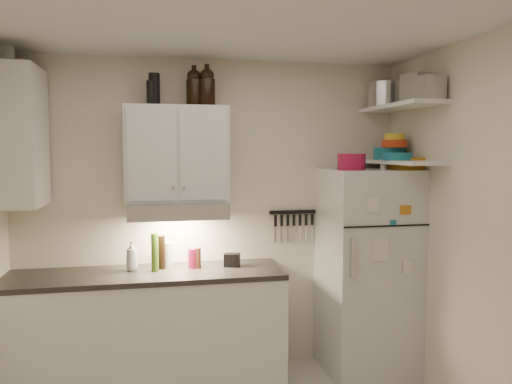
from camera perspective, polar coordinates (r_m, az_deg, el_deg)
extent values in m
cube|color=silver|center=(2.80, -1.38, 20.42)|extent=(3.20, 3.00, 0.02)
cube|color=beige|center=(4.23, -5.00, -2.75)|extent=(3.20, 0.02, 2.60)
cube|color=beige|center=(3.43, 26.32, -5.02)|extent=(0.02, 3.00, 2.60)
cube|color=white|center=(4.11, -12.31, -15.46)|extent=(2.10, 0.60, 0.88)
cube|color=#2D2826|center=(3.97, -12.43, -9.22)|extent=(2.10, 0.62, 0.04)
cube|color=white|center=(4.00, -9.05, 4.31)|extent=(0.80, 0.33, 0.75)
cube|color=white|center=(3.97, -25.64, 5.70)|extent=(0.33, 0.55, 1.00)
cube|color=silver|center=(3.96, -8.92, -2.00)|extent=(0.76, 0.46, 0.12)
cube|color=silver|center=(4.31, 12.57, -8.80)|extent=(0.70, 0.68, 1.70)
cube|color=white|center=(4.17, 16.22, 9.35)|extent=(0.30, 0.95, 0.03)
cube|color=white|center=(4.16, 16.08, 3.31)|extent=(0.30, 0.95, 0.03)
cube|color=black|center=(4.34, 4.27, -2.29)|extent=(0.42, 0.02, 0.03)
cylinder|color=maroon|center=(3.99, 10.85, 3.41)|extent=(0.25, 0.25, 0.13)
cube|color=#C47818|center=(4.18, 16.69, 3.14)|extent=(0.25, 0.30, 0.10)
cylinder|color=silver|center=(4.15, 14.39, 3.11)|extent=(0.06, 0.06, 0.09)
cylinder|color=silver|center=(4.43, 14.57, 10.67)|extent=(0.34, 0.34, 0.21)
cube|color=#AAAAAD|center=(4.10, 18.20, 11.17)|extent=(0.26, 0.24, 0.22)
cube|color=#AAAAAD|center=(3.88, 19.17, 11.14)|extent=(0.20, 0.20, 0.17)
cylinder|color=#176D7F|center=(4.33, 14.96, 4.26)|extent=(0.26, 0.26, 0.10)
cylinder|color=red|center=(4.26, 15.52, 5.34)|extent=(0.20, 0.20, 0.06)
cylinder|color=gold|center=(4.26, 15.54, 6.10)|extent=(0.16, 0.16, 0.05)
cylinder|color=#176D7F|center=(4.10, 15.83, 3.93)|extent=(0.29, 0.29, 0.06)
cylinder|color=black|center=(4.05, -11.55, 11.39)|extent=(0.10, 0.10, 0.25)
cylinder|color=black|center=(4.02, -11.93, 10.99)|extent=(0.07, 0.07, 0.19)
cylinder|color=silver|center=(4.12, -26.67, 13.69)|extent=(0.13, 0.13, 0.16)
imported|color=white|center=(4.01, -14.01, -6.88)|extent=(0.12, 0.12, 0.26)
cylinder|color=#592F1A|center=(4.02, -6.68, -7.49)|extent=(0.06, 0.06, 0.16)
cylinder|color=#375816|center=(3.95, -11.49, -6.78)|extent=(0.07, 0.07, 0.30)
cylinder|color=black|center=(4.03, -10.73, -6.78)|extent=(0.07, 0.07, 0.27)
cylinder|color=silver|center=(4.09, -9.97, -7.09)|extent=(0.07, 0.07, 0.19)
cylinder|color=maroon|center=(4.03, -7.21, -7.51)|extent=(0.08, 0.08, 0.16)
cube|color=black|center=(4.06, -2.76, -7.76)|extent=(0.14, 0.12, 0.11)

